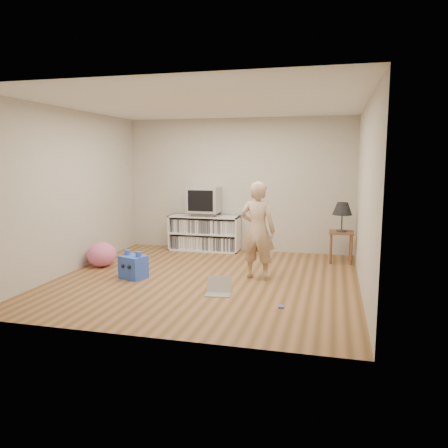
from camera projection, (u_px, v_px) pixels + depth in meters
ground at (206, 279)px, 6.65m from camera, size 4.50×4.50×0.00m
walls at (206, 194)px, 6.45m from camera, size 4.52×4.52×2.60m
ceiling at (205, 104)px, 6.26m from camera, size 4.50×4.50×0.01m
media_unit at (205, 233)px, 8.70m from camera, size 1.40×0.45×0.70m
dvd_deck at (204, 214)px, 8.63m from camera, size 0.45×0.35×0.07m
crt_tv at (204, 200)px, 8.58m from camera, size 0.60×0.53×0.50m
side_table at (341, 239)px, 7.69m from camera, size 0.42×0.42×0.55m
table_lamp at (342, 209)px, 7.61m from camera, size 0.34×0.34×0.52m
person at (258, 230)px, 6.60m from camera, size 0.59×0.43×1.49m
laptop at (219, 289)px, 5.92m from camera, size 0.37×0.31×0.23m
playing_cards at (281, 307)px, 5.38m from camera, size 0.07×0.10×0.02m
plush_blue at (133, 267)px, 6.67m from camera, size 0.45×0.40×0.43m
plush_pink at (102, 254)px, 7.40m from camera, size 0.50×0.50×0.41m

